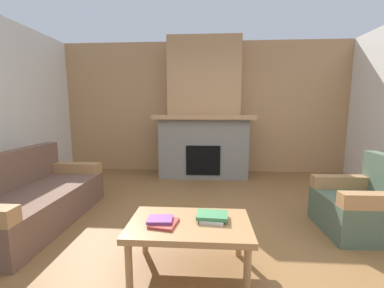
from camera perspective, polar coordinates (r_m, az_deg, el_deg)
The scene contains 8 objects.
ground at distance 2.70m, azimuth 1.53°, elevation -21.96°, with size 9.00×9.00×0.00m, color brown.
wall_back_wood_panel at distance 5.33m, azimuth 2.80°, elevation 8.22°, with size 6.00×0.12×2.70m, color tan.
fireplace at distance 4.96m, azimuth 2.72°, elevation 6.05°, with size 1.90×0.82×2.70m.
couch at distance 3.53m, azimuth -33.00°, elevation -10.82°, with size 0.85×1.80×0.85m.
armchair at distance 3.37m, azimuth 34.67°, elevation -11.68°, with size 0.77×0.77×0.85m.
coffee_table at distance 2.16m, azimuth -0.58°, elevation -18.85°, with size 1.00×0.60×0.43m.
book_stack_near_edge at distance 2.11m, azimuth -6.87°, elevation -17.30°, with size 0.26×0.24×0.05m.
book_stack_center at distance 2.17m, azimuth 4.73°, elevation -16.30°, with size 0.27×0.23×0.05m.
Camera 1 is at (0.08, -2.33, 1.36)m, focal length 23.19 mm.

